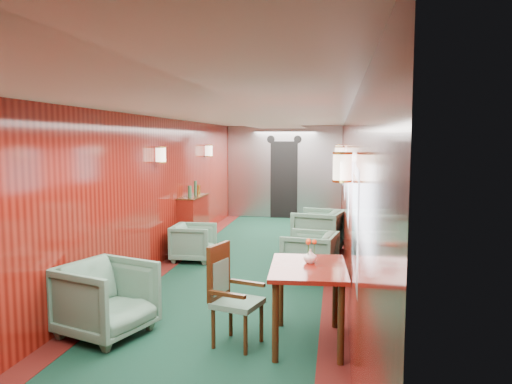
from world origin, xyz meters
TOP-DOWN VIEW (x-y plane):
  - room at (0.00, 0.00)m, footprint 12.00×12.10m
  - bulkhead at (0.00, 5.91)m, footprint 2.98×0.17m
  - windows_right at (1.49, 0.25)m, footprint 0.02×8.60m
  - wall_sconces at (0.00, 0.57)m, footprint 2.97×7.97m
  - dining_table at (1.09, -2.21)m, footprint 0.80×1.10m
  - side_chair at (0.31, -2.33)m, footprint 0.55×0.57m
  - credenza at (-1.34, 2.05)m, footprint 0.34×1.09m
  - flower_vase at (1.10, -2.08)m, footprint 0.18×0.18m
  - armchair_left_near at (-1.00, -2.33)m, footprint 1.07×1.05m
  - armchair_left_far at (-1.01, 0.94)m, footprint 0.70×0.68m
  - armchair_right_near at (0.98, 0.19)m, footprint 0.87×0.86m
  - armchair_right_far at (1.04, 2.00)m, footprint 1.02×1.00m

SIDE VIEW (x-z plane):
  - armchair_left_far at x=-1.01m, z-range 0.00..0.62m
  - armchair_right_near at x=0.98m, z-range 0.00..0.69m
  - armchair_left_near at x=-1.00m, z-range 0.00..0.77m
  - armchair_right_far at x=1.04m, z-range 0.00..0.77m
  - credenza at x=-1.34m, z-range -0.13..1.13m
  - side_chair at x=0.31m, z-range 0.04..1.05m
  - dining_table at x=1.09m, z-range 0.27..1.06m
  - flower_vase at x=1.10m, z-range 0.79..0.93m
  - bulkhead at x=0.00m, z-range -0.01..2.38m
  - windows_right at x=1.49m, z-range 1.05..1.85m
  - room at x=0.00m, z-range 0.43..2.83m
  - wall_sconces at x=0.00m, z-range 1.66..1.91m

